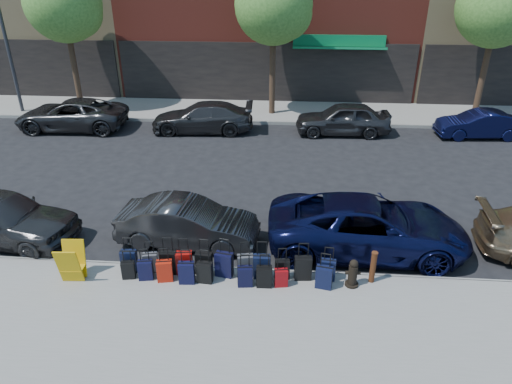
# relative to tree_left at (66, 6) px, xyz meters

# --- Properties ---
(ground) EXTENTS (120.00, 120.00, 0.00)m
(ground) POSITION_rel_tree_left_xyz_m (9.86, -9.50, -5.41)
(ground) COLOR black
(ground) RESTS_ON ground
(sidewalk_near) EXTENTS (60.00, 4.00, 0.15)m
(sidewalk_near) POSITION_rel_tree_left_xyz_m (9.86, -16.00, -5.34)
(sidewalk_near) COLOR gray
(sidewalk_near) RESTS_ON ground
(sidewalk_far) EXTENTS (60.00, 4.00, 0.15)m
(sidewalk_far) POSITION_rel_tree_left_xyz_m (9.86, 0.50, -5.34)
(sidewalk_far) COLOR gray
(sidewalk_far) RESTS_ON ground
(curb_near) EXTENTS (60.00, 0.08, 0.15)m
(curb_near) POSITION_rel_tree_left_xyz_m (9.86, -13.98, -5.34)
(curb_near) COLOR gray
(curb_near) RESTS_ON ground
(curb_far) EXTENTS (60.00, 0.08, 0.15)m
(curb_far) POSITION_rel_tree_left_xyz_m (9.86, -1.52, -5.34)
(curb_far) COLOR gray
(curb_far) RESTS_ON ground
(tree_left) EXTENTS (3.80, 3.80, 7.27)m
(tree_left) POSITION_rel_tree_left_xyz_m (0.00, 0.00, 0.00)
(tree_left) COLOR black
(tree_left) RESTS_ON sidewalk_far
(tree_center) EXTENTS (3.80, 3.80, 7.27)m
(tree_center) POSITION_rel_tree_left_xyz_m (10.50, 0.00, 0.00)
(tree_center) COLOR black
(tree_center) RESTS_ON sidewalk_far
(tree_right) EXTENTS (3.80, 3.80, 7.27)m
(tree_right) POSITION_rel_tree_left_xyz_m (21.00, 0.00, 0.00)
(tree_right) COLOR black
(tree_right) RESTS_ON sidewalk_far
(streetlight) EXTENTS (2.59, 0.18, 8.00)m
(streetlight) POSITION_rel_tree_left_xyz_m (-2.94, -0.70, -0.75)
(streetlight) COLOR #333338
(streetlight) RESTS_ON sidewalk_far
(suitcase_front_0) EXTENTS (0.41, 0.24, 0.96)m
(suitcase_front_0) POSITION_rel_tree_left_xyz_m (7.35, -14.30, -4.96)
(suitcase_front_0) COLOR black
(suitcase_front_0) RESTS_ON sidewalk_near
(suitcase_front_1) EXTENTS (0.39, 0.27, 0.87)m
(suitcase_front_1) POSITION_rel_tree_left_xyz_m (7.91, -14.29, -4.99)
(suitcase_front_1) COLOR #414147
(suitcase_front_1) RESTS_ON sidewalk_near
(suitcase_front_2) EXTENTS (0.44, 0.26, 1.02)m
(suitcase_front_2) POSITION_rel_tree_left_xyz_m (8.39, -14.30, -4.94)
(suitcase_front_2) COLOR black
(suitcase_front_2) RESTS_ON sidewalk_near
(suitcase_front_3) EXTENTS (0.44, 0.28, 0.99)m
(suitcase_front_3) POSITION_rel_tree_left_xyz_m (8.79, -14.28, -4.95)
(suitcase_front_3) COLOR maroon
(suitcase_front_3) RESTS_ON sidewalk_near
(suitcase_front_4) EXTENTS (0.43, 0.26, 0.99)m
(suitcase_front_4) POSITION_rel_tree_left_xyz_m (9.30, -14.26, -4.95)
(suitcase_front_4) COLOR black
(suitcase_front_4) RESTS_ON sidewalk_near
(suitcase_front_5) EXTENTS (0.48, 0.32, 1.05)m
(suitcase_front_5) POSITION_rel_tree_left_xyz_m (9.82, -14.30, -4.93)
(suitcase_front_5) COLOR black
(suitcase_front_5) RESTS_ON sidewalk_near
(suitcase_front_6) EXTENTS (0.44, 0.30, 0.97)m
(suitcase_front_6) POSITION_rel_tree_left_xyz_m (10.36, -14.27, -4.96)
(suitcase_front_6) COLOR #3D3D42
(suitcase_front_6) RESTS_ON sidewalk_near
(suitcase_front_7) EXTENTS (0.43, 0.24, 1.03)m
(suitcase_front_7) POSITION_rel_tree_left_xyz_m (10.78, -14.31, -4.94)
(suitcase_front_7) COLOR black
(suitcase_front_7) RESTS_ON sidewalk_near
(suitcase_front_8) EXTENTS (0.38, 0.25, 0.86)m
(suitcase_front_8) POSITION_rel_tree_left_xyz_m (11.30, -14.30, -4.99)
(suitcase_front_8) COLOR black
(suitcase_front_8) RESTS_ON sidewalk_near
(suitcase_front_9) EXTENTS (0.44, 0.27, 1.02)m
(suitcase_front_9) POSITION_rel_tree_left_xyz_m (11.82, -14.28, -4.94)
(suitcase_front_9) COLOR black
(suitcase_front_9) RESTS_ON sidewalk_near
(suitcase_front_10) EXTENTS (0.40, 0.25, 0.91)m
(suitcase_front_10) POSITION_rel_tree_left_xyz_m (12.44, -14.26, -4.98)
(suitcase_front_10) COLOR black
(suitcase_front_10) RESTS_ON sidewalk_near
(suitcase_back_0) EXTENTS (0.35, 0.24, 0.77)m
(suitcase_back_0) POSITION_rel_tree_left_xyz_m (7.43, -14.60, -5.02)
(suitcase_back_0) COLOR black
(suitcase_back_0) RESTS_ON sidewalk_near
(suitcase_back_1) EXTENTS (0.39, 0.26, 0.86)m
(suitcase_back_1) POSITION_rel_tree_left_xyz_m (7.87, -14.60, -4.99)
(suitcase_back_1) COLOR black
(suitcase_back_1) RESTS_ON sidewalk_near
(suitcase_back_2) EXTENTS (0.42, 0.29, 0.91)m
(suitcase_back_2) POSITION_rel_tree_left_xyz_m (8.37, -14.62, -4.98)
(suitcase_back_2) COLOR #B11C0B
(suitcase_back_2) RESTS_ON sidewalk_near
(suitcase_back_3) EXTENTS (0.40, 0.25, 0.93)m
(suitcase_back_3) POSITION_rel_tree_left_xyz_m (8.94, -14.66, -4.97)
(suitcase_back_3) COLOR black
(suitcase_back_3) RESTS_ON sidewalk_near
(suitcase_back_4) EXTENTS (0.40, 0.25, 0.90)m
(suitcase_back_4) POSITION_rel_tree_left_xyz_m (9.38, -14.60, -4.98)
(suitcase_back_4) COLOR black
(suitcase_back_4) RESTS_ON sidewalk_near
(suitcase_back_6) EXTENTS (0.39, 0.25, 0.87)m
(suitcase_back_6) POSITION_rel_tree_left_xyz_m (10.39, -14.67, -4.99)
(suitcase_back_6) COLOR black
(suitcase_back_6) RESTS_ON sidewalk_near
(suitcase_back_7) EXTENTS (0.38, 0.23, 0.90)m
(suitcase_back_7) POSITION_rel_tree_left_xyz_m (10.87, -14.66, -4.98)
(suitcase_back_7) COLOR black
(suitcase_back_7) RESTS_ON sidewalk_near
(suitcase_back_8) EXTENTS (0.35, 0.24, 0.77)m
(suitcase_back_8) POSITION_rel_tree_left_xyz_m (11.28, -14.61, -5.02)
(suitcase_back_8) COLOR maroon
(suitcase_back_8) RESTS_ON sidewalk_near
(suitcase_back_10) EXTENTS (0.43, 0.30, 0.95)m
(suitcase_back_10) POSITION_rel_tree_left_xyz_m (12.33, -14.58, -4.97)
(suitcase_back_10) COLOR black
(suitcase_back_10) RESTS_ON sidewalk_near
(fire_hydrant) EXTENTS (0.38, 0.34, 0.75)m
(fire_hydrant) POSITION_rel_tree_left_xyz_m (13.03, -14.46, -4.92)
(fire_hydrant) COLOR black
(fire_hydrant) RESTS_ON sidewalk_near
(bollard) EXTENTS (0.16, 0.16, 0.87)m
(bollard) POSITION_rel_tree_left_xyz_m (13.54, -14.27, -4.81)
(bollard) COLOR #38190C
(bollard) RESTS_ON sidewalk_near
(display_rack) EXTENTS (0.60, 0.65, 1.00)m
(display_rack) POSITION_rel_tree_left_xyz_m (6.07, -14.76, -4.77)
(display_rack) COLOR gold
(display_rack) RESTS_ON sidewalk_near
(car_near_0) EXTENTS (4.72, 2.42, 1.54)m
(car_near_0) POSITION_rel_tree_left_xyz_m (3.10, -12.90, -4.64)
(car_near_0) COLOR #333335
(car_near_0) RESTS_ON ground
(car_near_1) EXTENTS (4.12, 1.72, 1.32)m
(car_near_1) POSITION_rel_tree_left_xyz_m (8.55, -12.65, -4.75)
(car_near_1) COLOR #313033
(car_near_1) RESTS_ON ground
(car_near_2) EXTENTS (5.54, 2.58, 1.54)m
(car_near_2) POSITION_rel_tree_left_xyz_m (13.62, -12.58, -4.64)
(car_near_2) COLOR #0C1037
(car_near_2) RESTS_ON ground
(car_far_0) EXTENTS (5.35, 2.62, 1.46)m
(car_far_0) POSITION_rel_tree_left_xyz_m (0.74, -2.98, -4.68)
(car_far_0) COLOR #313133
(car_far_0) RESTS_ON ground
(car_far_1) EXTENTS (4.94, 2.24, 1.40)m
(car_far_1) POSITION_rel_tree_left_xyz_m (7.15, -2.83, -4.71)
(car_far_1) COLOR #2F3032
(car_far_1) RESTS_ON ground
(car_far_2) EXTENTS (4.46, 1.94, 1.50)m
(car_far_2) POSITION_rel_tree_left_xyz_m (13.84, -2.66, -4.66)
(car_far_2) COLOR #313133
(car_far_2) RESTS_ON ground
(car_far_3) EXTENTS (3.91, 1.58, 1.26)m
(car_far_3) POSITION_rel_tree_left_xyz_m (20.11, -2.67, -4.78)
(car_far_3) COLOR #0C1035
(car_far_3) RESTS_ON ground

